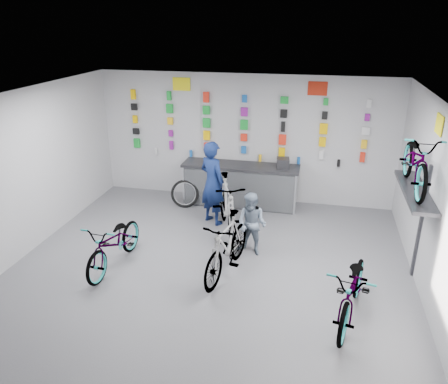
% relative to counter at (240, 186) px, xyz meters
% --- Properties ---
extents(floor, '(8.00, 8.00, 0.00)m').
position_rel_counter_xyz_m(floor, '(0.00, -3.54, -0.49)').
color(floor, '#525257').
rests_on(floor, ground).
extents(ceiling, '(8.00, 8.00, 0.00)m').
position_rel_counter_xyz_m(ceiling, '(0.00, -3.54, 2.51)').
color(ceiling, white).
rests_on(ceiling, wall_back).
extents(wall_back, '(7.00, 0.00, 7.00)m').
position_rel_counter_xyz_m(wall_back, '(0.00, 0.46, 1.01)').
color(wall_back, '#B7B7BA').
rests_on(wall_back, floor).
extents(wall_right, '(0.00, 8.00, 8.00)m').
position_rel_counter_xyz_m(wall_right, '(3.50, -3.54, 1.01)').
color(wall_right, '#B7B7BA').
rests_on(wall_right, floor).
extents(counter, '(2.70, 0.66, 1.00)m').
position_rel_counter_xyz_m(counter, '(0.00, 0.00, 0.00)').
color(counter, black).
rests_on(counter, floor).
extents(merch_wall, '(5.57, 0.08, 1.57)m').
position_rel_counter_xyz_m(merch_wall, '(-0.03, 0.39, 1.30)').
color(merch_wall, '#14962E').
rests_on(merch_wall, wall_back).
extents(wall_bracket, '(0.39, 1.90, 2.00)m').
position_rel_counter_xyz_m(wall_bracket, '(3.33, -2.34, 0.98)').
color(wall_bracket, '#333338').
rests_on(wall_bracket, wall_right).
extents(sign_left, '(0.42, 0.02, 0.30)m').
position_rel_counter_xyz_m(sign_left, '(-1.50, 0.44, 2.23)').
color(sign_left, '#FFEF13').
rests_on(sign_left, wall_back).
extents(sign_right, '(0.42, 0.02, 0.30)m').
position_rel_counter_xyz_m(sign_right, '(1.60, 0.44, 2.23)').
color(sign_right, '#B32511').
rests_on(sign_right, wall_back).
extents(sign_side, '(0.02, 0.40, 0.30)m').
position_rel_counter_xyz_m(sign_side, '(3.48, -2.34, 2.16)').
color(sign_side, '#FFEF13').
rests_on(sign_side, wall_right).
extents(bike_left, '(0.74, 1.81, 0.93)m').
position_rel_counter_xyz_m(bike_left, '(-1.65, -3.20, -0.02)').
color(bike_left, gray).
rests_on(bike_left, floor).
extents(bike_center, '(0.84, 1.86, 1.08)m').
position_rel_counter_xyz_m(bike_center, '(0.33, -3.01, 0.05)').
color(bike_center, gray).
rests_on(bike_center, floor).
extents(bike_right, '(1.02, 1.95, 0.98)m').
position_rel_counter_xyz_m(bike_right, '(2.39, -3.79, 0.00)').
color(bike_right, gray).
rests_on(bike_right, floor).
extents(bike_service, '(1.24, 2.07, 1.20)m').
position_rel_counter_xyz_m(bike_service, '(0.01, -1.50, 0.12)').
color(bike_service, gray).
rests_on(bike_service, floor).
extents(bike_wall, '(0.63, 1.80, 0.95)m').
position_rel_counter_xyz_m(bike_wall, '(3.25, -2.34, 1.57)').
color(bike_wall, gray).
rests_on(bike_wall, wall_bracket).
extents(clerk, '(0.79, 0.72, 1.81)m').
position_rel_counter_xyz_m(clerk, '(-0.40, -1.05, 0.42)').
color(clerk, '#102050').
rests_on(clerk, floor).
extents(customer, '(0.70, 0.61, 1.21)m').
position_rel_counter_xyz_m(customer, '(0.63, -2.21, 0.12)').
color(customer, slate).
rests_on(customer, floor).
extents(spare_wheel, '(0.69, 0.37, 0.65)m').
position_rel_counter_xyz_m(spare_wheel, '(-1.25, -0.37, -0.17)').
color(spare_wheel, black).
rests_on(spare_wheel, floor).
extents(register, '(0.31, 0.33, 0.22)m').
position_rel_counter_xyz_m(register, '(0.97, 0.01, 0.62)').
color(register, black).
rests_on(register, counter).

